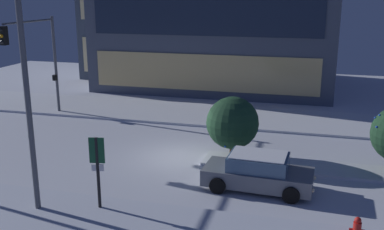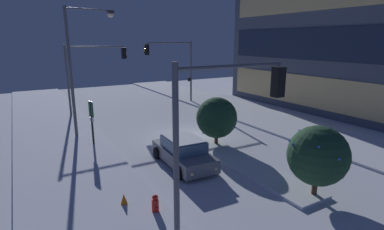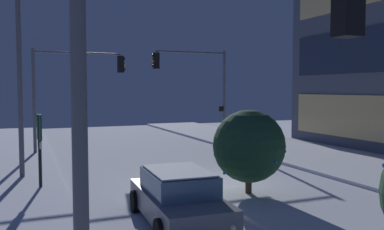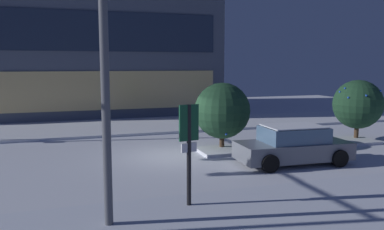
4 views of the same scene
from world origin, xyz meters
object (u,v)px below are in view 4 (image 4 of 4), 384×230
at_px(decorated_tree_left_of_median, 358,104).
at_px(decorated_tree_median, 222,111).
at_px(parking_info_sign, 189,143).
at_px(car_near, 293,146).

bearing_deg(decorated_tree_left_of_median, decorated_tree_median, 179.17).
distance_m(parking_info_sign, decorated_tree_left_of_median, 12.77).
bearing_deg(decorated_tree_median, decorated_tree_left_of_median, -0.83).
height_order(car_near, decorated_tree_median, decorated_tree_median).
relative_size(car_near, decorated_tree_left_of_median, 1.47).
bearing_deg(parking_info_sign, decorated_tree_median, -40.27).
bearing_deg(decorated_tree_median, parking_info_sign, -119.30).
relative_size(car_near, decorated_tree_median, 1.49).
distance_m(car_near, parking_info_sign, 6.42).
distance_m(car_near, decorated_tree_left_of_median, 6.55).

